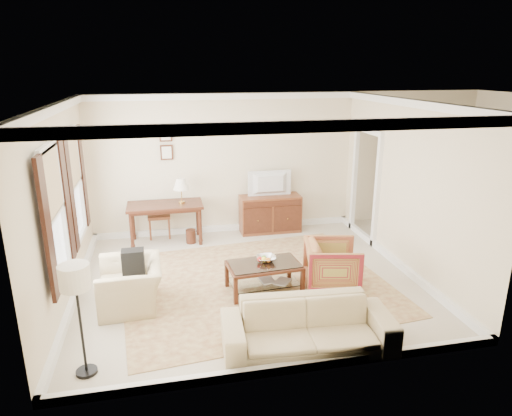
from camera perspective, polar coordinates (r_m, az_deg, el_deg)
name	(u,v)px	position (r m, az deg, el deg)	size (l,w,h in m)	color
room_shell	(247,131)	(6.96, -1.11, 9.62)	(5.51, 5.01, 2.91)	beige
annex_bedroom	(450,221)	(10.28, 23.03, -1.47)	(3.00, 2.70, 2.90)	beige
window_front	(55,215)	(6.49, -23.88, -0.76)	(0.12, 1.56, 1.80)	#CCB284
window_rear	(75,185)	(8.01, -21.72, 2.70)	(0.12, 1.56, 1.80)	#CCB284
doorway	(365,187)	(9.48, 13.47, 2.60)	(0.10, 1.12, 2.25)	white
rug	(255,283)	(7.56, -0.18, -9.39)	(4.17, 3.57, 0.01)	brown
writing_desk	(165,209)	(9.21, -11.29, -0.15)	(1.47, 0.73, 0.80)	#472114
desk_chair	(159,213)	(9.59, -12.06, -0.55)	(0.45, 0.45, 1.05)	brown
desk_lamp	(181,191)	(9.11, -9.32, 2.13)	(0.32, 0.32, 0.50)	silver
framed_prints	(166,143)	(9.35, -11.17, 7.98)	(0.25, 0.04, 0.68)	#472114
sideboard	(270,214)	(9.74, 1.76, -0.71)	(1.28, 0.49, 0.79)	brown
tv	(271,176)	(9.49, 1.84, 4.03)	(0.87, 0.50, 0.11)	black
coffee_table	(264,270)	(7.17, 1.01, -7.72)	(1.17, 0.74, 0.48)	#472114
fruit_bowl	(266,258)	(7.19, 1.30, -6.24)	(0.42, 0.42, 0.10)	silver
book_a	(260,281)	(7.23, 0.56, -9.09)	(0.28, 0.04, 0.38)	brown
book_b	(276,280)	(7.27, 2.55, -8.99)	(0.28, 0.03, 0.38)	brown
striped_armchair	(332,263)	(7.37, 9.52, -6.76)	(0.82, 0.77, 0.85)	maroon
club_armchair	(130,278)	(6.97, -15.47, -8.39)	(1.03, 0.67, 0.90)	tan
backpack	(133,260)	(6.93, -15.11, -6.28)	(0.32, 0.22, 0.40)	black
sofa	(308,319)	(5.82, 6.56, -13.66)	(2.12, 0.62, 0.83)	tan
floor_lamp	(76,285)	(5.39, -21.62, -8.96)	(0.34, 0.34, 1.36)	black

